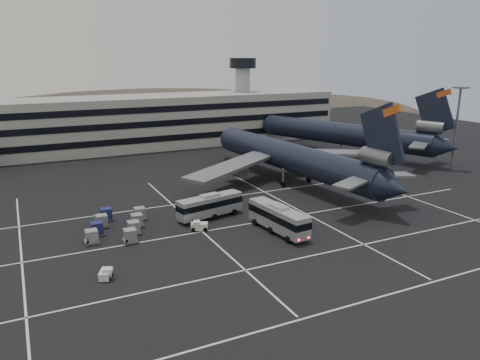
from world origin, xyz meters
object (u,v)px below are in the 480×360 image
trijet_main (292,157)px  tug_a (105,274)px  bus_far (210,205)px  uld_cluster (117,224)px  bus_near (278,217)px

trijet_main → tug_a: trijet_main is taller
trijet_main → bus_far: size_ratio=5.12×
trijet_main → tug_a: size_ratio=23.26×
trijet_main → tug_a: (-41.45, -26.23, -4.63)m
bus_far → uld_cluster: (-14.34, 0.76, -1.19)m
bus_near → uld_cluster: bearing=146.7°
bus_far → uld_cluster: size_ratio=0.84×
uld_cluster → bus_near: bearing=-27.4°
tug_a → uld_cluster: (4.44, 14.82, 0.32)m
tug_a → uld_cluster: uld_cluster is taller
bus_near → bus_far: bus_near is taller
uld_cluster → bus_far: bearing=-3.0°
trijet_main → bus_far: 25.92m
trijet_main → uld_cluster: bearing=-168.0°
trijet_main → bus_far: bearing=-156.9°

